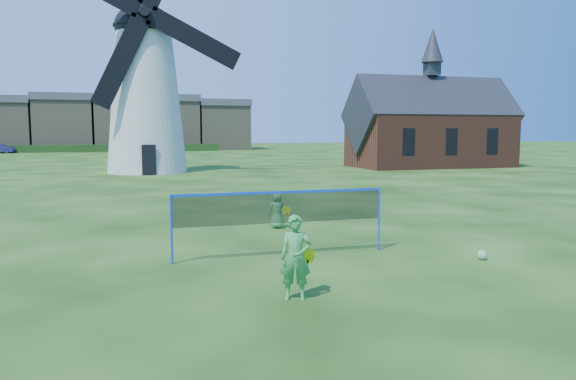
{
  "coord_description": "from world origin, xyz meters",
  "views": [
    {
      "loc": [
        -3.51,
        -12.04,
        2.95
      ],
      "look_at": [
        0.2,
        0.5,
        1.5
      ],
      "focal_mm": 33.8,
      "sensor_mm": 36.0,
      "label": 1
    }
  ],
  "objects_px": {
    "player_boy": "(278,210)",
    "play_ball": "(482,255)",
    "chapel": "(430,128)",
    "windmill": "(146,89)",
    "car_right": "(0,149)",
    "badminton_net": "(281,209)",
    "player_girl": "(296,258)"
  },
  "relations": [
    {
      "from": "player_boy",
      "to": "play_ball",
      "type": "bearing_deg",
      "value": 137.88
    },
    {
      "from": "play_ball",
      "to": "player_boy",
      "type": "bearing_deg",
      "value": 123.32
    },
    {
      "from": "chapel",
      "to": "windmill",
      "type": "bearing_deg",
      "value": 179.1
    },
    {
      "from": "chapel",
      "to": "car_right",
      "type": "xyz_separation_m",
      "value": [
        -39.32,
        38.4,
        -2.5
      ]
    },
    {
      "from": "badminton_net",
      "to": "player_boy",
      "type": "relative_size",
      "value": 4.61
    },
    {
      "from": "badminton_net",
      "to": "car_right",
      "type": "height_order",
      "value": "badminton_net"
    },
    {
      "from": "badminton_net",
      "to": "play_ball",
      "type": "relative_size",
      "value": 22.95
    },
    {
      "from": "chapel",
      "to": "player_girl",
      "type": "distance_m",
      "value": 36.7
    },
    {
      "from": "car_right",
      "to": "chapel",
      "type": "bearing_deg",
      "value": -125.53
    },
    {
      "from": "windmill",
      "to": "chapel",
      "type": "xyz_separation_m",
      "value": [
        22.2,
        -0.35,
        -2.66
      ]
    },
    {
      "from": "windmill",
      "to": "car_right",
      "type": "height_order",
      "value": "windmill"
    },
    {
      "from": "badminton_net",
      "to": "chapel",
      "type": "bearing_deg",
      "value": 53.27
    },
    {
      "from": "windmill",
      "to": "chapel",
      "type": "distance_m",
      "value": 22.36
    },
    {
      "from": "player_girl",
      "to": "car_right",
      "type": "height_order",
      "value": "player_girl"
    },
    {
      "from": "player_girl",
      "to": "play_ball",
      "type": "xyz_separation_m",
      "value": [
        4.96,
        1.58,
        -0.64
      ]
    },
    {
      "from": "player_boy",
      "to": "play_ball",
      "type": "distance_m",
      "value": 6.24
    },
    {
      "from": "badminton_net",
      "to": "car_right",
      "type": "distance_m",
      "value": 68.16
    },
    {
      "from": "player_boy",
      "to": "car_right",
      "type": "xyz_separation_m",
      "value": [
        -20.09,
        61.78,
        0.04
      ]
    },
    {
      "from": "badminton_net",
      "to": "windmill",
      "type": "bearing_deg",
      "value": 94.3
    },
    {
      "from": "player_boy",
      "to": "chapel",
      "type": "bearing_deg",
      "value": -114.88
    },
    {
      "from": "chapel",
      "to": "car_right",
      "type": "relative_size",
      "value": 3.62
    },
    {
      "from": "play_ball",
      "to": "chapel",
      "type": "bearing_deg",
      "value": 61.05
    },
    {
      "from": "chapel",
      "to": "play_ball",
      "type": "xyz_separation_m",
      "value": [
        -15.81,
        -28.58,
        -2.99
      ]
    },
    {
      "from": "player_girl",
      "to": "play_ball",
      "type": "bearing_deg",
      "value": 36.67
    },
    {
      "from": "windmill",
      "to": "play_ball",
      "type": "distance_m",
      "value": 30.16
    },
    {
      "from": "windmill",
      "to": "player_girl",
      "type": "xyz_separation_m",
      "value": [
        1.43,
        -30.51,
        -5.01
      ]
    },
    {
      "from": "badminton_net",
      "to": "player_boy",
      "type": "xyz_separation_m",
      "value": [
        0.91,
        3.61,
        -0.59
      ]
    },
    {
      "from": "windmill",
      "to": "car_right",
      "type": "bearing_deg",
      "value": 114.22
    },
    {
      "from": "windmill",
      "to": "chapel",
      "type": "height_order",
      "value": "windmill"
    },
    {
      "from": "windmill",
      "to": "badminton_net",
      "type": "bearing_deg",
      "value": -85.7
    },
    {
      "from": "windmill",
      "to": "car_right",
      "type": "xyz_separation_m",
      "value": [
        -17.12,
        38.06,
        -5.17
      ]
    },
    {
      "from": "player_girl",
      "to": "windmill",
      "type": "bearing_deg",
      "value": 111.66
    }
  ]
}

